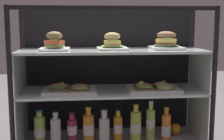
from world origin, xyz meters
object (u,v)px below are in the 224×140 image
object	(u,v)px
plated_roll_sandwich_center	(166,43)
juice_bottle_near_post	(40,129)
open_sandwich_tray_left_of_center	(153,87)
juice_bottle_tucked_behind	(151,123)
plated_roll_sandwich_far_left	(112,44)
juice_bottle_front_second	(56,131)
juice_bottle_back_right	(89,128)
open_sandwich_tray_near_left_corner	(69,89)
juice_bottle_front_fourth	(72,129)
juice_bottle_back_left	(118,127)
juice_bottle_front_right_end	(104,129)
plated_roll_sandwich_far_right	(54,44)
juice_bottle_front_left_end	(136,126)
orange_fruit_beside_bottles	(175,129)
juice_bottle_front_middle	(166,127)

from	to	relation	value
plated_roll_sandwich_center	juice_bottle_near_post	world-z (taller)	plated_roll_sandwich_center
open_sandwich_tray_left_of_center	juice_bottle_tucked_behind	size ratio (longest dim) A/B	1.31
plated_roll_sandwich_far_left	juice_bottle_front_second	distance (m)	0.67
open_sandwich_tray_left_of_center	plated_roll_sandwich_center	bearing A→B (deg)	11.50
juice_bottle_front_second	juice_bottle_back_right	size ratio (longest dim) A/B	0.90
open_sandwich_tray_near_left_corner	juice_bottle_front_second	size ratio (longest dim) A/B	1.65
open_sandwich_tray_near_left_corner	juice_bottle_front_fourth	distance (m)	0.27
plated_roll_sandwich_center	juice_bottle_front_fourth	bearing A→B (deg)	-179.45
juice_bottle_back_left	open_sandwich_tray_near_left_corner	bearing A→B (deg)	-178.67
juice_bottle_front_fourth	juice_bottle_back_right	size ratio (longest dim) A/B	0.88
juice_bottle_front_right_end	juice_bottle_tucked_behind	bearing A→B (deg)	3.59
juice_bottle_tucked_behind	plated_roll_sandwich_far_right	bearing A→B (deg)	-178.51
juice_bottle_front_right_end	juice_bottle_back_left	distance (m)	0.10
plated_roll_sandwich_far_right	juice_bottle_tucked_behind	size ratio (longest dim) A/B	0.71
juice_bottle_front_right_end	juice_bottle_front_left_end	bearing A→B (deg)	0.64
juice_bottle_near_post	plated_roll_sandwich_center	bearing A→B (deg)	-0.12
plated_roll_sandwich_center	orange_fruit_beside_bottles	size ratio (longest dim) A/B	2.54
juice_bottle_front_right_end	juice_bottle_front_middle	size ratio (longest dim) A/B	0.96
juice_bottle_back_right	juice_bottle_front_middle	world-z (taller)	juice_bottle_back_right
open_sandwich_tray_left_of_center	juice_bottle_front_fourth	distance (m)	0.60
plated_roll_sandwich_far_left	juice_bottle_tucked_behind	size ratio (longest dim) A/B	0.75
open_sandwich_tray_left_of_center	juice_bottle_tucked_behind	xyz separation A→B (m)	(-0.01, 0.01, -0.25)
juice_bottle_back_right	juice_bottle_front_left_end	size ratio (longest dim) A/B	0.94
open_sandwich_tray_left_of_center	juice_bottle_front_second	bearing A→B (deg)	-178.86
juice_bottle_front_middle	plated_roll_sandwich_far_right	bearing A→B (deg)	179.45
plated_roll_sandwich_far_right	plated_roll_sandwich_center	bearing A→B (deg)	1.67
orange_fruit_beside_bottles	plated_roll_sandwich_center	bearing A→B (deg)	-150.77
juice_bottle_front_right_end	juice_bottle_tucked_behind	world-z (taller)	juice_bottle_tucked_behind
open_sandwich_tray_near_left_corner	juice_bottle_back_left	bearing A→B (deg)	1.33
plated_roll_sandwich_far_left	juice_bottle_back_right	distance (m)	0.57
juice_bottle_near_post	juice_bottle_front_fourth	distance (m)	0.21
juice_bottle_near_post	juice_bottle_front_fourth	xyz separation A→B (m)	(0.21, -0.01, -0.00)
juice_bottle_front_second	juice_bottle_front_fourth	bearing A→B (deg)	12.64
plated_roll_sandwich_center	open_sandwich_tray_left_of_center	size ratio (longest dim) A/B	0.59
plated_roll_sandwich_far_right	juice_bottle_front_fourth	size ratio (longest dim) A/B	0.91
juice_bottle_front_right_end	juice_bottle_front_middle	world-z (taller)	juice_bottle_front_middle
juice_bottle_front_fourth	juice_bottle_front_middle	xyz separation A→B (m)	(0.63, -0.02, -0.00)
plated_roll_sandwich_far_left	juice_bottle_back_left	distance (m)	0.56
juice_bottle_tucked_behind	juice_bottle_front_middle	xyz separation A→B (m)	(0.10, -0.02, -0.02)
juice_bottle_front_middle	juice_bottle_front_second	bearing A→B (deg)	-179.87
open_sandwich_tray_near_left_corner	juice_bottle_back_left	size ratio (longest dim) A/B	1.61
juice_bottle_front_second	juice_bottle_tucked_behind	xyz separation A→B (m)	(0.63, 0.02, 0.03)
plated_roll_sandwich_center	juice_bottle_front_right_end	xyz separation A→B (m)	(-0.41, -0.02, -0.57)
plated_roll_sandwich_center	orange_fruit_beside_bottles	distance (m)	0.62
open_sandwich_tray_left_of_center	juice_bottle_front_right_end	world-z (taller)	open_sandwich_tray_left_of_center
juice_bottle_front_fourth	juice_bottle_front_middle	size ratio (longest dim) A/B	0.91
juice_bottle_front_right_end	orange_fruit_beside_bottles	bearing A→B (deg)	8.74
juice_bottle_near_post	juice_bottle_back_right	distance (m)	0.32
juice_bottle_back_left	open_sandwich_tray_left_of_center	bearing A→B (deg)	-4.86
plated_roll_sandwich_far_left	juice_bottle_front_right_end	size ratio (longest dim) A/B	0.91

